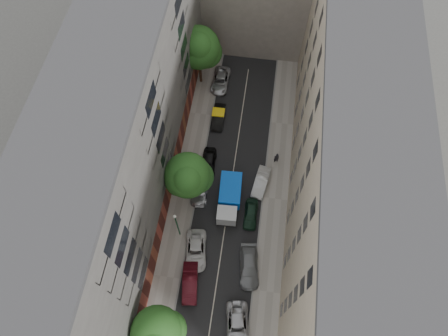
% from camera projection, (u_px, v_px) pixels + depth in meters
% --- Properties ---
extents(ground, '(120.00, 120.00, 0.00)m').
position_uv_depth(ground, '(230.00, 193.00, 48.63)').
color(ground, '#4C4C49').
rests_on(ground, ground).
extents(road_surface, '(8.00, 44.00, 0.02)m').
position_uv_depth(road_surface, '(230.00, 193.00, 48.62)').
color(road_surface, black).
rests_on(road_surface, ground).
extents(sidewalk_left, '(3.00, 44.00, 0.15)m').
position_uv_depth(sidewalk_left, '(186.00, 187.00, 48.92)').
color(sidewalk_left, gray).
rests_on(sidewalk_left, ground).
extents(sidewalk_right, '(3.00, 44.00, 0.15)m').
position_uv_depth(sidewalk_right, '(275.00, 199.00, 48.20)').
color(sidewalk_right, gray).
rests_on(sidewalk_right, ground).
extents(building_left, '(8.00, 44.00, 20.00)m').
position_uv_depth(building_left, '(124.00, 139.00, 40.48)').
color(building_left, '#4B4946').
rests_on(building_left, ground).
extents(building_right, '(8.00, 44.00, 20.00)m').
position_uv_depth(building_right, '(343.00, 166.00, 39.04)').
color(building_right, '#B7A78F').
rests_on(building_right, ground).
extents(tarp_truck, '(2.65, 6.15, 2.79)m').
position_uv_depth(tarp_truck, '(229.00, 198.00, 46.66)').
color(tarp_truck, black).
rests_on(tarp_truck, ground).
extents(car_left_1, '(2.19, 4.72, 1.50)m').
position_uv_depth(car_left_1, '(190.00, 283.00, 42.94)').
color(car_left_1, '#4A0E17').
rests_on(car_left_1, ground).
extents(car_left_2, '(2.96, 5.19, 1.37)m').
position_uv_depth(car_left_2, '(196.00, 251.00, 44.64)').
color(car_left_2, silver).
rests_on(car_left_2, ground).
extents(car_left_3, '(1.99, 4.74, 1.37)m').
position_uv_depth(car_left_3, '(200.00, 189.00, 48.17)').
color(car_left_3, '#B2B2B7').
rests_on(car_left_3, ground).
extents(car_left_4, '(1.95, 4.39, 1.47)m').
position_uv_depth(car_left_4, '(209.00, 163.00, 49.74)').
color(car_left_4, black).
rests_on(car_left_4, ground).
extents(car_left_5, '(1.52, 4.21, 1.38)m').
position_uv_depth(car_left_5, '(219.00, 117.00, 52.99)').
color(car_left_5, black).
rests_on(car_left_5, ground).
extents(car_left_6, '(2.44, 5.03, 1.38)m').
position_uv_depth(car_left_6, '(221.00, 80.00, 55.84)').
color(car_left_6, silver).
rests_on(car_left_6, ground).
extents(car_right_0, '(3.10, 5.34, 1.40)m').
position_uv_depth(car_right_0, '(237.00, 326.00, 40.97)').
color(car_right_0, '#B3B4B8').
rests_on(car_right_0, ground).
extents(car_right_1, '(2.72, 5.24, 1.45)m').
position_uv_depth(car_right_1, '(249.00, 267.00, 43.74)').
color(car_right_1, slate).
rests_on(car_right_1, ground).
extents(car_right_2, '(1.62, 3.92, 1.33)m').
position_uv_depth(car_right_2, '(251.00, 214.00, 46.67)').
color(car_right_2, black).
rests_on(car_right_2, ground).
extents(car_right_3, '(2.17, 4.50, 1.42)m').
position_uv_depth(car_right_3, '(261.00, 182.00, 48.54)').
color(car_right_3, silver).
rests_on(car_right_3, ground).
extents(tree_near, '(5.13, 4.84, 7.27)m').
position_uv_depth(tree_near, '(157.00, 333.00, 36.80)').
color(tree_near, '#382619').
rests_on(tree_near, sidewalk_left).
extents(tree_mid, '(5.41, 5.15, 8.09)m').
position_uv_depth(tree_mid, '(188.00, 177.00, 43.59)').
color(tree_mid, '#382619').
rests_on(tree_mid, sidewalk_left).
extents(tree_far, '(5.78, 5.58, 9.46)m').
position_uv_depth(tree_far, '(199.00, 49.00, 50.84)').
color(tree_far, '#382619').
rests_on(tree_far, sidewalk_left).
extents(lamp_post, '(0.36, 0.36, 5.89)m').
position_uv_depth(lamp_post, '(177.00, 223.00, 42.83)').
color(lamp_post, '#175230').
rests_on(lamp_post, sidewalk_left).
extents(pedestrian, '(0.79, 0.65, 1.87)m').
position_uv_depth(pedestrian, '(276.00, 158.00, 49.66)').
color(pedestrian, black).
rests_on(pedestrian, sidewalk_right).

